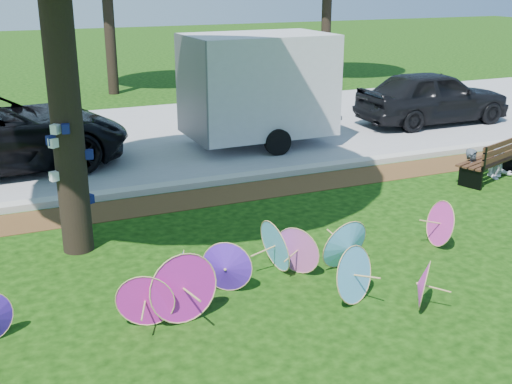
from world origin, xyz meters
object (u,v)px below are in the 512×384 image
person_left (473,150)px  person_right (501,149)px  parasol_pile (239,271)px  cargo_trailer (258,84)px  dark_pickup (433,97)px  park_bench (488,159)px

person_left → person_right: bearing=-6.4°
parasol_pile → cargo_trailer: (3.29, 6.93, 1.08)m
dark_pickup → person_left: bearing=151.0°
parasol_pile → dark_pickup: (8.54, 7.18, 0.36)m
cargo_trailer → person_right: size_ratio=2.82×
person_left → dark_pickup: bearing=53.9°
parasol_pile → person_right: 7.18m
dark_pickup → cargo_trailer: cargo_trailer is taller
cargo_trailer → person_left: bearing=-58.9°
park_bench → person_left: 0.41m
cargo_trailer → person_right: (3.38, -4.27, -0.86)m
dark_pickup → person_left: dark_pickup is taller
park_bench → parasol_pile: bearing=-177.2°
person_right → dark_pickup: bearing=90.8°
park_bench → person_left: size_ratio=1.26×
cargo_trailer → person_right: 5.51m
cargo_trailer → parasol_pile: bearing=-116.5°
dark_pickup → cargo_trailer: size_ratio=1.31×
parasol_pile → person_left: person_left is taller
person_right → park_bench: bearing=-148.5°
dark_pickup → parasol_pile: bearing=130.7°
dark_pickup → person_right: dark_pickup is taller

